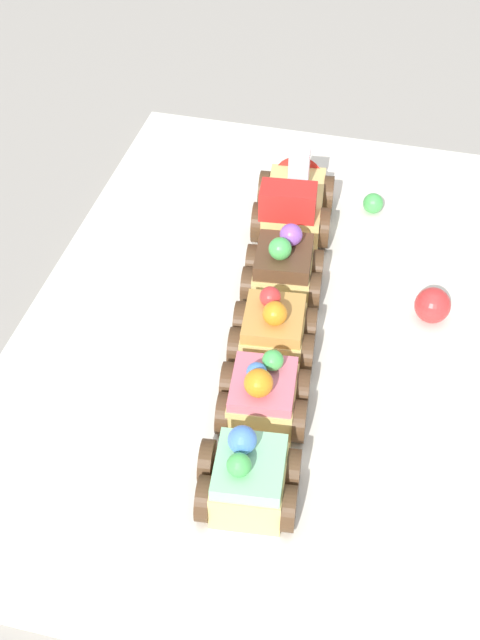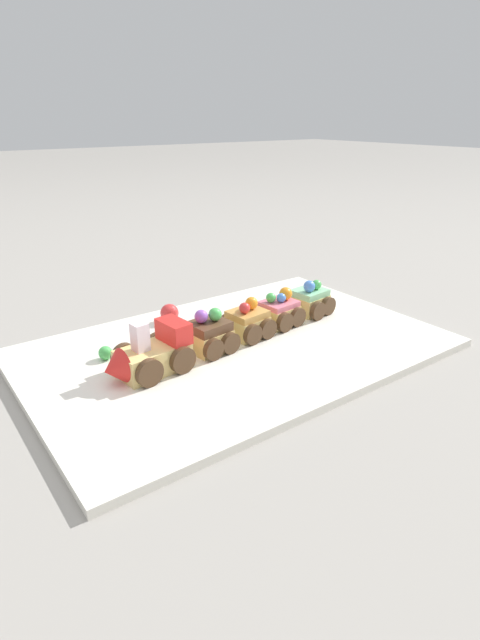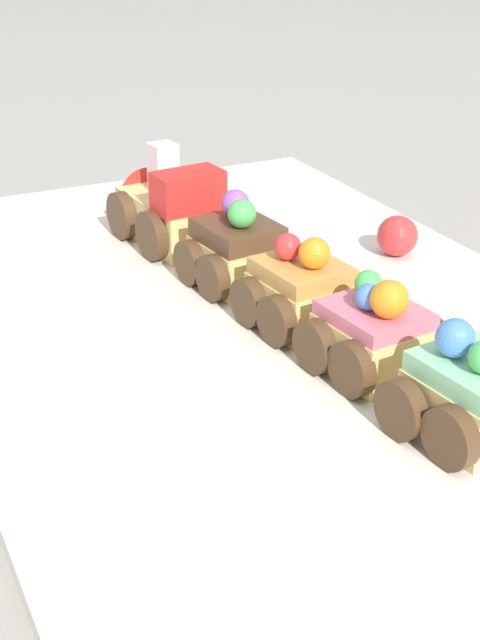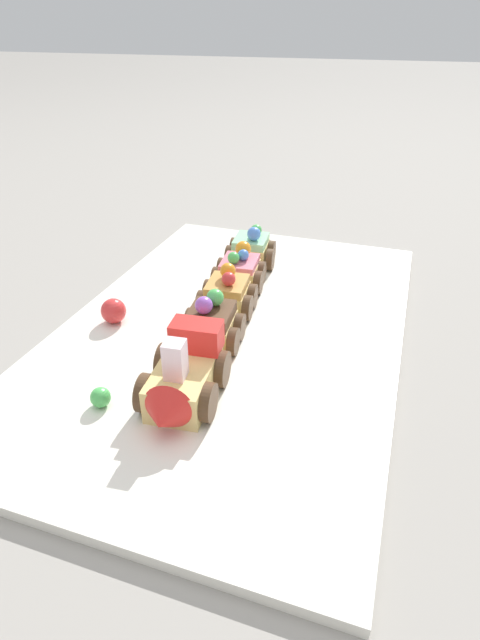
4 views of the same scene
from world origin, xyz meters
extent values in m
plane|color=gray|center=(0.00, 0.00, 0.00)|extent=(10.00, 10.00, 0.00)
cube|color=white|center=(0.00, 0.00, 0.01)|extent=(0.62, 0.41, 0.01)
cube|color=#E5C675|center=(0.14, 0.00, 0.03)|extent=(0.10, 0.06, 0.04)
cube|color=red|center=(0.11, 0.00, 0.06)|extent=(0.03, 0.05, 0.03)
cone|color=red|center=(0.20, 0.01, 0.04)|extent=(0.03, 0.05, 0.05)
cube|color=white|center=(0.16, 0.00, 0.06)|extent=(0.02, 0.02, 0.02)
cube|color=white|center=(0.16, 0.00, 0.08)|extent=(0.02, 0.02, 0.02)
cylinder|color=#4C331E|center=(0.17, -0.03, 0.03)|extent=(0.04, 0.01, 0.04)
cylinder|color=#4C331E|center=(0.16, 0.03, 0.03)|extent=(0.04, 0.01, 0.04)
cylinder|color=#4C331E|center=(0.12, -0.03, 0.03)|extent=(0.04, 0.01, 0.04)
cylinder|color=#4C331E|center=(0.11, 0.03, 0.03)|extent=(0.04, 0.01, 0.04)
cube|color=#E5C675|center=(0.04, -0.01, 0.03)|extent=(0.06, 0.06, 0.03)
cube|color=brown|center=(0.04, -0.01, 0.05)|extent=(0.06, 0.05, 0.01)
sphere|color=#4CBC56|center=(0.03, -0.01, 0.07)|extent=(0.02, 0.02, 0.02)
sphere|color=#9956C6|center=(0.05, -0.01, 0.07)|extent=(0.02, 0.02, 0.02)
cylinder|color=#4C331E|center=(0.06, -0.04, 0.03)|extent=(0.03, 0.01, 0.03)
cylinder|color=#4C331E|center=(0.06, 0.02, 0.03)|extent=(0.03, 0.01, 0.03)
cylinder|color=#4C331E|center=(0.03, -0.04, 0.03)|extent=(0.03, 0.01, 0.03)
cylinder|color=#4C331E|center=(0.02, 0.02, 0.03)|extent=(0.03, 0.01, 0.03)
cube|color=#E5C675|center=(-0.03, -0.02, 0.03)|extent=(0.06, 0.06, 0.03)
cube|color=#CC9347|center=(-0.03, -0.02, 0.05)|extent=(0.06, 0.05, 0.01)
sphere|color=orange|center=(-0.04, -0.02, 0.06)|extent=(0.02, 0.02, 0.02)
sphere|color=red|center=(-0.02, -0.01, 0.06)|extent=(0.02, 0.02, 0.02)
cylinder|color=#4C331E|center=(-0.02, -0.05, 0.03)|extent=(0.03, 0.01, 0.03)
cylinder|color=#4C331E|center=(-0.02, 0.01, 0.03)|extent=(0.03, 0.01, 0.03)
cylinder|color=#4C331E|center=(-0.05, -0.05, 0.03)|extent=(0.03, 0.01, 0.03)
cylinder|color=#4C331E|center=(-0.05, 0.01, 0.03)|extent=(0.03, 0.01, 0.03)
cube|color=#E5C675|center=(-0.11, -0.03, 0.03)|extent=(0.06, 0.06, 0.03)
cube|color=#E57084|center=(-0.11, -0.03, 0.05)|extent=(0.06, 0.05, 0.01)
sphere|color=orange|center=(-0.12, -0.03, 0.06)|extent=(0.02, 0.02, 0.02)
sphere|color=#4C84E0|center=(-0.11, -0.02, 0.06)|extent=(0.02, 0.02, 0.02)
sphere|color=#4CBC56|center=(-0.09, -0.03, 0.06)|extent=(0.02, 0.02, 0.02)
cylinder|color=#4C331E|center=(-0.09, -0.05, 0.03)|extent=(0.03, 0.01, 0.03)
cylinder|color=#4C331E|center=(-0.09, 0.01, 0.03)|extent=(0.03, 0.01, 0.03)
cylinder|color=#4C331E|center=(-0.12, -0.06, 0.03)|extent=(0.03, 0.01, 0.03)
cylinder|color=#4C331E|center=(-0.12, 0.00, 0.03)|extent=(0.03, 0.01, 0.03)
cube|color=#E5C675|center=(-0.18, -0.03, 0.03)|extent=(0.06, 0.06, 0.03)
cube|color=#93DBA3|center=(-0.18, -0.03, 0.05)|extent=(0.06, 0.05, 0.01)
sphere|color=#4CBC56|center=(-0.20, -0.03, 0.06)|extent=(0.02, 0.02, 0.02)
sphere|color=#4C84E0|center=(-0.18, -0.03, 0.07)|extent=(0.02, 0.02, 0.02)
cylinder|color=#4C331E|center=(-0.17, -0.06, 0.03)|extent=(0.03, 0.01, 0.03)
cylinder|color=#4C331E|center=(-0.17, 0.00, 0.03)|extent=(0.03, 0.01, 0.03)
cylinder|color=#4C331E|center=(-0.20, -0.07, 0.03)|extent=(0.03, 0.01, 0.03)
cylinder|color=#4C331E|center=(-0.20, -0.01, 0.03)|extent=(0.03, 0.01, 0.03)
sphere|color=#4CBC56|center=(0.18, -0.07, 0.02)|extent=(0.02, 0.02, 0.02)
sphere|color=red|center=(0.04, -0.14, 0.03)|extent=(0.03, 0.03, 0.03)
camera|label=1|loc=(-0.55, -0.12, 0.55)|focal=50.00mm
camera|label=2|loc=(0.41, 0.56, 0.34)|focal=28.00mm
camera|label=3|loc=(-0.49, 0.24, 0.27)|focal=50.00mm
camera|label=4|loc=(0.50, 0.18, 0.34)|focal=28.00mm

